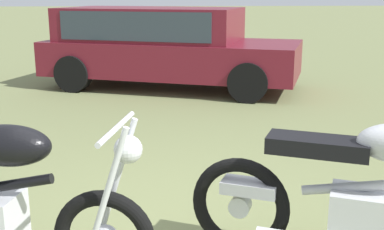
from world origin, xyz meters
name	(u,v)px	position (x,y,z in m)	size (l,w,h in m)	color
motorcycle_silver	(366,200)	(1.16, -0.40, 0.49)	(2.01, 1.12, 1.02)	black
car_burgundy	(162,41)	(0.04, 5.85, 0.84)	(4.83, 3.28, 1.43)	maroon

